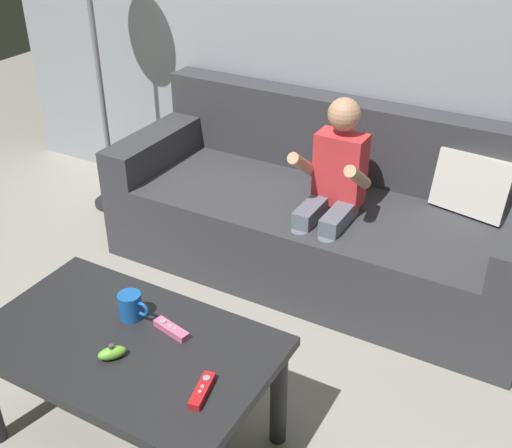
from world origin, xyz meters
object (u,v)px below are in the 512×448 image
person_seated_on_couch (332,190)px  game_remote_red_near_edge (202,390)px  game_remote_pink_far_corner (171,329)px  coffee_mug (131,306)px  nunchuk_lime (112,353)px  couch (325,217)px  coffee_table (127,357)px

person_seated_on_couch → game_remote_red_near_edge: bearing=-84.0°
game_remote_pink_far_corner → coffee_mug: 0.17m
game_remote_red_near_edge → person_seated_on_couch: bearing=96.0°
game_remote_pink_far_corner → nunchuk_lime: bearing=-114.8°
game_remote_red_near_edge → coffee_mug: 0.44m
nunchuk_lime → coffee_mug: 0.21m
game_remote_red_near_edge → coffee_mug: (-0.40, 0.18, 0.04)m
game_remote_red_near_edge → game_remote_pink_far_corner: size_ratio=1.00×
game_remote_red_near_edge → game_remote_pink_far_corner: bearing=143.2°
game_remote_red_near_edge → nunchuk_lime: 0.33m
person_seated_on_couch → game_remote_red_near_edge: (0.13, -1.25, -0.06)m
person_seated_on_couch → game_remote_pink_far_corner: 1.07m
game_remote_pink_far_corner → game_remote_red_near_edge: bearing=-36.8°
couch → coffee_mug: size_ratio=17.26×
nunchuk_lime → coffee_mug: bearing=111.5°
game_remote_red_near_edge → coffee_mug: bearing=156.1°
coffee_table → game_remote_pink_far_corner: 0.17m
person_seated_on_couch → nunchuk_lime: 1.27m
nunchuk_lime → coffee_mug: size_ratio=0.83×
couch → coffee_table: 1.36m
coffee_table → nunchuk_lime: bearing=-77.5°
nunchuk_lime → game_remote_pink_far_corner: nunchuk_lime is taller
couch → coffee_mug: 1.28m
game_remote_red_near_edge → nunchuk_lime: size_ratio=1.47×
game_remote_pink_far_corner → coffee_mug: coffee_mug is taller
game_remote_red_near_edge → nunchuk_lime: (-0.33, -0.01, 0.01)m
coffee_table → game_remote_red_near_edge: bearing=-11.6°
couch → nunchuk_lime: couch is taller
couch → person_seated_on_couch: person_seated_on_couch is taller
nunchuk_lime → game_remote_pink_far_corner: (0.09, 0.19, -0.01)m
person_seated_on_couch → coffee_table: size_ratio=0.95×
person_seated_on_couch → game_remote_red_near_edge: size_ratio=6.46×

